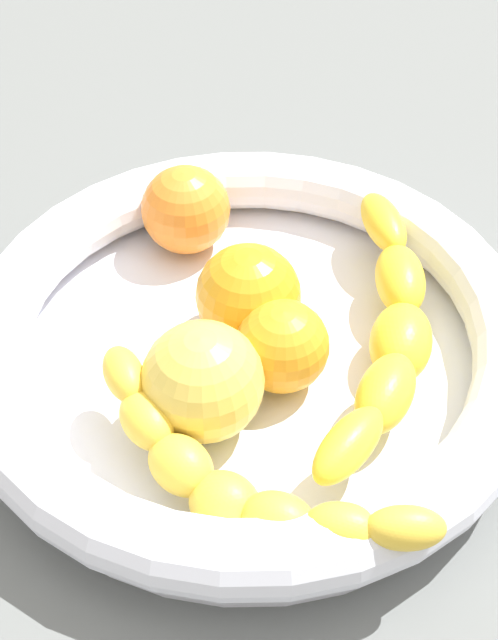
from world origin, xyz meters
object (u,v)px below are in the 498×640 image
(banana_draped_left, at_px, (389,333))
(orange_mid_left, at_px, (282,346))
(banana_draped_right, at_px, (235,481))
(orange_front, at_px, (248,296))
(apple_yellow, at_px, (203,382))
(orange_mid_right, at_px, (186,210))
(fruit_bowl, at_px, (249,341))

(banana_draped_left, xyz_separation_m, orange_mid_left, (-0.01, -0.06, 0.00))
(banana_draped_left, bearing_deg, banana_draped_right, -58.11)
(orange_front, height_order, apple_yellow, apple_yellow)
(banana_draped_right, relative_size, orange_mid_right, 2.88)
(apple_yellow, bearing_deg, banana_draped_left, 95.12)
(banana_draped_right, bearing_deg, banana_draped_left, 121.89)
(fruit_bowl, distance_m, orange_mid_left, 0.03)
(orange_front, relative_size, orange_mid_left, 1.16)
(fruit_bowl, relative_size, orange_mid_left, 6.23)
(orange_front, bearing_deg, apple_yellow, -37.51)
(orange_front, distance_m, orange_mid_right, 0.09)
(orange_mid_right, bearing_deg, banana_draped_right, -8.64)
(orange_front, relative_size, apple_yellow, 0.94)
(fruit_bowl, distance_m, apple_yellow, 0.06)
(banana_draped_right, bearing_deg, fruit_bowl, 158.44)
(banana_draped_left, height_order, orange_mid_right, orange_mid_right)
(fruit_bowl, bearing_deg, apple_yellow, -44.56)
(banana_draped_left, xyz_separation_m, banana_draped_right, (0.07, -0.11, 0.00))
(banana_draped_right, relative_size, orange_front, 2.69)
(fruit_bowl, xyz_separation_m, orange_mid_right, (-0.11, -0.01, 0.02))
(banana_draped_right, bearing_deg, apple_yellow, 179.03)
(fruit_bowl, height_order, orange_front, orange_front)
(orange_mid_left, bearing_deg, orange_mid_right, -171.41)
(fruit_bowl, xyz_separation_m, orange_front, (-0.02, 0.01, 0.02))
(orange_mid_left, bearing_deg, banana_draped_left, 83.75)
(orange_mid_left, bearing_deg, orange_front, -170.40)
(orange_mid_left, height_order, apple_yellow, apple_yellow)
(fruit_bowl, relative_size, banana_draped_left, 1.59)
(apple_yellow, bearing_deg, orange_mid_right, 168.29)
(fruit_bowl, xyz_separation_m, banana_draped_left, (0.03, 0.07, 0.01))
(banana_draped_left, relative_size, orange_mid_right, 3.61)
(orange_mid_right, height_order, apple_yellow, apple_yellow)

